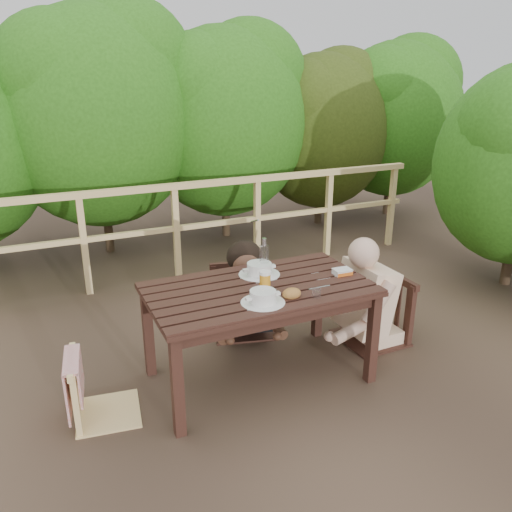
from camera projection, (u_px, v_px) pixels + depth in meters
name	position (u px, v px, depth m)	size (l,w,h in m)	color
ground	(259.00, 376.00, 3.67)	(60.00, 60.00, 0.00)	brown
table	(259.00, 334.00, 3.55)	(1.49, 0.84, 0.69)	black
chair_left	(102.00, 358.00, 3.13)	(0.41, 0.41, 0.82)	#E4C07A
chair_far	(243.00, 275.00, 4.16)	(0.50, 0.50, 1.00)	black
chair_right	(375.00, 282.00, 4.01)	(0.49, 0.49, 0.99)	black
woman	(241.00, 259.00, 4.13)	(0.51, 0.62, 1.26)	black
diner_right	(380.00, 255.00, 3.94)	(0.58, 0.72, 1.45)	beige
railing	(176.00, 233.00, 5.20)	(5.60, 0.10, 1.01)	#E4C07A
hedge_row	(174.00, 84.00, 5.91)	(6.60, 1.60, 3.80)	#255A14
soup_near	(263.00, 298.00, 3.18)	(0.28, 0.28, 0.09)	silver
soup_far	(259.00, 270.00, 3.61)	(0.29, 0.29, 0.10)	white
bread_roll	(292.00, 294.00, 3.26)	(0.12, 0.09, 0.07)	#965524
beer_glass	(265.00, 282.00, 3.34)	(0.08, 0.08, 0.15)	#D4980C
bottle	(264.00, 257.00, 3.60)	(0.07, 0.07, 0.28)	white
tumbler	(316.00, 294.00, 3.25)	(0.06, 0.06, 0.07)	silver
butter_tub	(342.00, 273.00, 3.62)	(0.13, 0.09, 0.05)	white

